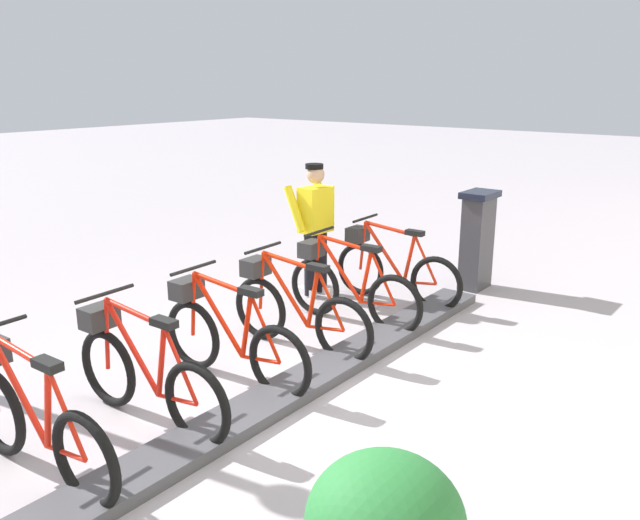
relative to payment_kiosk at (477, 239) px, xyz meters
The scene contains 10 objects.
ground_plane 3.74m from the payment_kiosk, 90.83° to the left, with size 60.00×60.00×0.00m, color #AAA1A7.
dock_rail_base 3.74m from the payment_kiosk, 90.83° to the left, with size 0.44×6.30×0.10m, color #47474C.
payment_kiosk is the anchor object (origin of this frame).
bike_docked_0 1.29m from the payment_kiosk, 63.30° to the left, with size 1.72×0.54×1.02m.
bike_docked_1 2.14m from the payment_kiosk, 74.44° to the left, with size 1.72×0.54×1.02m.
bike_docked_2 3.03m from the payment_kiosk, 79.11° to the left, with size 1.72×0.54×1.02m.
bike_docked_3 3.94m from the payment_kiosk, 81.63° to the left, with size 1.72×0.54×1.02m.
bike_docked_4 4.84m from the payment_kiosk, 83.21° to the left, with size 1.72×0.54×1.02m.
bike_docked_5 5.75m from the payment_kiosk, 84.29° to the left, with size 1.72×0.54×1.02m.
worker_near_rack 2.12m from the payment_kiosk, 45.50° to the left, with size 0.50×0.65×1.66m.
Camera 1 is at (-3.32, 3.87, 2.64)m, focal length 35.97 mm.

